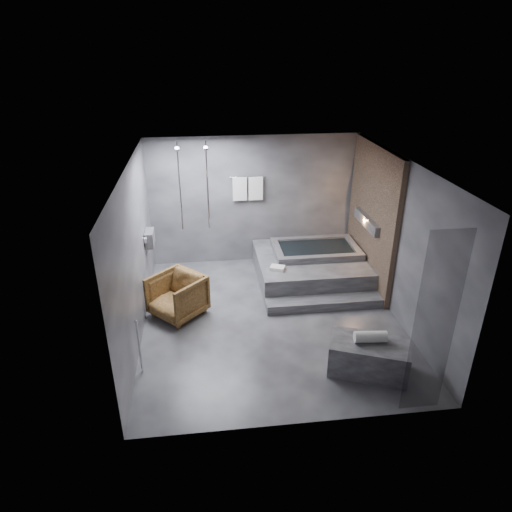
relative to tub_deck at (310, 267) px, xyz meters
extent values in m
plane|color=#2E2E31|center=(-1.05, -1.45, -0.25)|extent=(5.00, 5.00, 0.00)
cube|color=#4D4D50|center=(-1.05, -1.45, 2.55)|extent=(4.50, 5.00, 0.04)
cube|color=#39393E|center=(-1.05, 1.05, 1.15)|extent=(4.50, 0.04, 2.80)
cube|color=#39393E|center=(-1.05, -3.95, 1.15)|extent=(4.50, 0.04, 2.80)
cube|color=#39393E|center=(-3.30, -1.45, 1.15)|extent=(0.04, 5.00, 2.80)
cube|color=#39393E|center=(1.20, -1.45, 1.15)|extent=(0.04, 5.00, 2.80)
cube|color=#9C795B|center=(1.14, -0.20, 1.15)|extent=(0.10, 2.40, 2.78)
cube|color=#FF9938|center=(1.06, -0.20, 1.05)|extent=(0.14, 1.20, 0.20)
cube|color=gray|center=(-3.21, -0.05, 0.85)|extent=(0.16, 0.42, 0.30)
imported|color=beige|center=(-3.20, -0.15, 0.80)|extent=(0.08, 0.08, 0.21)
imported|color=beige|center=(-3.20, 0.05, 0.78)|extent=(0.07, 0.07, 0.15)
cylinder|color=silver|center=(-2.05, 0.60, 1.65)|extent=(0.04, 0.04, 1.80)
cylinder|color=silver|center=(-2.60, 0.60, 1.65)|extent=(0.04, 0.04, 1.80)
cylinder|color=silver|center=(-1.20, 0.99, 1.70)|extent=(0.75, 0.02, 0.02)
cube|color=white|center=(-1.37, 0.97, 1.45)|extent=(0.30, 0.06, 0.50)
cube|color=white|center=(-1.03, 0.97, 1.45)|extent=(0.30, 0.06, 0.50)
cylinder|color=silver|center=(-3.20, -2.65, 0.20)|extent=(0.04, 0.04, 0.90)
cube|color=black|center=(0.60, -3.90, 1.10)|extent=(0.55, 0.01, 2.60)
cube|color=#333336|center=(0.00, 0.00, 0.00)|extent=(2.20, 2.00, 0.50)
cube|color=#333336|center=(0.00, -1.18, -0.16)|extent=(2.20, 0.36, 0.18)
cube|color=#333436|center=(0.19, -3.04, 0.01)|extent=(1.30, 1.02, 0.52)
imported|color=#3F270F|center=(-2.71, -1.10, 0.14)|extent=(1.20, 1.20, 0.78)
cylinder|color=white|center=(0.19, -3.01, 0.35)|extent=(0.49, 0.22, 0.17)
cube|color=white|center=(-0.78, -0.51, 0.29)|extent=(0.32, 0.29, 0.07)
camera|label=1|loc=(-2.16, -8.30, 4.31)|focal=32.00mm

